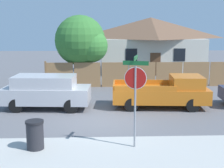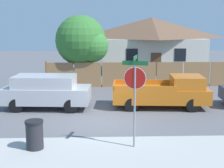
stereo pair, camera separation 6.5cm
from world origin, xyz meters
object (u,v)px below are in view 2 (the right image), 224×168
Objects in this scene: house at (151,44)px; orange_pickup at (165,92)px; oak_tree at (83,42)px; stop_sign at (135,86)px; trash_bin at (35,135)px; red_suv at (47,91)px.

orange_pickup is (-1.35, -13.37, -1.79)m from house.
oak_tree is 1.53× the size of stop_sign.
stop_sign reaches higher than trash_bin.
oak_tree is 7.23m from red_suv.
orange_pickup is 1.55× the size of stop_sign.
house reaches higher than stop_sign.
house is 15.45m from red_suv.
oak_tree is 8.52m from orange_pickup.
house reaches higher than red_suv.
oak_tree reaches higher than trash_bin.
oak_tree reaches higher than red_suv.
red_suv is 4.42× the size of trash_bin.
house reaches higher than orange_pickup.
house is at bearing 47.75° from oak_tree.
trash_bin is at bearing -132.25° from orange_pickup.
orange_pickup is 7.97m from trash_bin.
orange_pickup is (4.69, -6.72, -2.33)m from oak_tree.
trash_bin is at bearing -95.01° from oak_tree.
oak_tree reaches higher than orange_pickup.
trash_bin is (-1.07, -12.21, -2.63)m from oak_tree.
house is 9.63× the size of trash_bin.
oak_tree is 12.54m from trash_bin.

